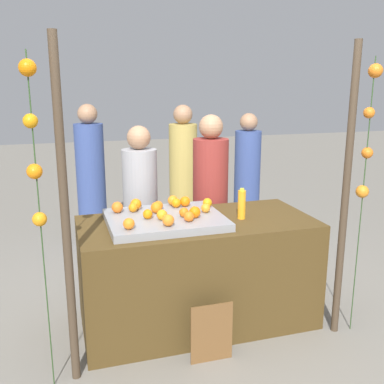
{
  "coord_description": "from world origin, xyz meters",
  "views": [
    {
      "loc": [
        -1.03,
        -3.23,
        1.95
      ],
      "look_at": [
        0.0,
        0.15,
        1.07
      ],
      "focal_mm": 41.84,
      "sensor_mm": 36.0,
      "label": 1
    }
  ],
  "objects": [
    {
      "name": "orange_8",
      "position": [
        -0.31,
        0.11,
        0.98
      ],
      "size": [
        0.09,
        0.09,
        0.09
      ],
      "primitive_type": "sphere",
      "color": "orange",
      "rests_on": "orange_tray"
    },
    {
      "name": "vendor_right",
      "position": [
        0.34,
        0.66,
        0.77
      ],
      "size": [
        0.33,
        0.33,
        1.66
      ],
      "color": "maroon",
      "rests_on": "ground_plane"
    },
    {
      "name": "orange_12",
      "position": [
        -0.4,
        -0.02,
        0.97
      ],
      "size": [
        0.08,
        0.08,
        0.08
      ],
      "primitive_type": "sphere",
      "color": "orange",
      "rests_on": "orange_tray"
    },
    {
      "name": "garland_strand_right",
      "position": [
        1.15,
        -0.49,
        1.58
      ],
      "size": [
        0.11,
        0.1,
        2.12
      ],
      "color": "#2D4C23",
      "rests_on": "ground_plane"
    },
    {
      "name": "orange_13",
      "position": [
        -0.13,
        0.29,
        0.98
      ],
      "size": [
        0.09,
        0.09,
        0.09
      ],
      "primitive_type": "sphere",
      "color": "orange",
      "rests_on": "orange_tray"
    },
    {
      "name": "orange_0",
      "position": [
        -0.27,
        0.19,
        0.97
      ],
      "size": [
        0.08,
        0.08,
        0.08
      ],
      "primitive_type": "sphere",
      "color": "orange",
      "rests_on": "orange_tray"
    },
    {
      "name": "crowd_person_1",
      "position": [
        -0.66,
        2.14,
        0.79
      ],
      "size": [
        0.34,
        0.34,
        1.7
      ],
      "color": "#384C8C",
      "rests_on": "ground_plane"
    },
    {
      "name": "vendor_left",
      "position": [
        -0.33,
        0.7,
        0.73
      ],
      "size": [
        0.31,
        0.31,
        1.57
      ],
      "color": "#99999E",
      "rests_on": "ground_plane"
    },
    {
      "name": "orange_14",
      "position": [
        -0.05,
        -0.1,
        0.98
      ],
      "size": [
        0.09,
        0.09,
        0.09
      ],
      "primitive_type": "sphere",
      "color": "orange",
      "rests_on": "orange_tray"
    },
    {
      "name": "chalkboard_sign",
      "position": [
        -0.07,
        -0.56,
        0.21
      ],
      "size": [
        0.31,
        0.03,
        0.45
      ],
      "color": "brown",
      "rests_on": "ground_plane"
    },
    {
      "name": "orange_11",
      "position": [
        -0.3,
        -0.24,
        0.98
      ],
      "size": [
        0.09,
        0.09,
        0.09
      ],
      "primitive_type": "sphere",
      "color": "orange",
      "rests_on": "orange_tray"
    },
    {
      "name": "orange_6",
      "position": [
        -0.13,
        -0.18,
        0.97
      ],
      "size": [
        0.08,
        0.08,
        0.08
      ],
      "primitive_type": "sphere",
      "color": "orange",
      "rests_on": "orange_tray"
    },
    {
      "name": "crowd_person_0",
      "position": [
        0.42,
        1.91,
        0.79
      ],
      "size": [
        0.34,
        0.34,
        1.69
      ],
      "color": "tan",
      "rests_on": "ground_plane"
    },
    {
      "name": "canopy_post_left",
      "position": [
        -1.01,
        -0.47,
        1.12
      ],
      "size": [
        0.06,
        0.06,
        2.23
      ],
      "primitive_type": "cylinder",
      "color": "#473828",
      "rests_on": "ground_plane"
    },
    {
      "name": "orange_7",
      "position": [
        -0.6,
        0.21,
        0.98
      ],
      "size": [
        0.09,
        0.09,
        0.09
      ],
      "primitive_type": "sphere",
      "color": "orange",
      "rests_on": "orange_tray"
    },
    {
      "name": "crowd_person_2",
      "position": [
        1.2,
        1.74,
        0.74
      ],
      "size": [
        0.32,
        0.32,
        1.58
      ],
      "color": "#384C8C",
      "rests_on": "ground_plane"
    },
    {
      "name": "orange_4",
      "position": [
        0.07,
        0.01,
        0.97
      ],
      "size": [
        0.07,
        0.07,
        0.07
      ],
      "primitive_type": "sphere",
      "color": "orange",
      "rests_on": "orange_tray"
    },
    {
      "name": "orange_5",
      "position": [
        -0.12,
        0.22,
        0.97
      ],
      "size": [
        0.08,
        0.08,
        0.08
      ],
      "primitive_type": "sphere",
      "color": "orange",
      "rests_on": "orange_tray"
    },
    {
      "name": "orange_3",
      "position": [
        0.13,
        0.15,
        0.97
      ],
      "size": [
        0.08,
        0.08,
        0.08
      ],
      "primitive_type": "sphere",
      "color": "orange",
      "rests_on": "orange_tray"
    },
    {
      "name": "orange_tray",
      "position": [
        -0.26,
        0.01,
        0.9
      ],
      "size": [
        0.89,
        0.71,
        0.06
      ],
      "primitive_type": "cube",
      "color": "gray",
      "rests_on": "stall_counter"
    },
    {
      "name": "orange_9",
      "position": [
        -0.13,
        -0.06,
        0.97
      ],
      "size": [
        0.08,
        0.08,
        0.08
      ],
      "primitive_type": "sphere",
      "color": "orange",
      "rests_on": "orange_tray"
    },
    {
      "name": "orange_10",
      "position": [
        -0.31,
        -0.08,
        0.97
      ],
      "size": [
        0.08,
        0.08,
        0.08
      ],
      "primitive_type": "sphere",
      "color": "orange",
      "rests_on": "orange_tray"
    },
    {
      "name": "orange_16",
      "position": [
        -0.04,
        0.23,
        0.98
      ],
      "size": [
        0.09,
        0.09,
        0.09
      ],
      "primitive_type": "sphere",
      "color": "orange",
      "rests_on": "orange_tray"
    },
    {
      "name": "orange_1",
      "position": [
        -0.48,
        0.19,
        0.97
      ],
      "size": [
        0.07,
        0.07,
        0.07
      ],
      "primitive_type": "sphere",
      "color": "orange",
      "rests_on": "orange_tray"
    },
    {
      "name": "ground_plane",
      "position": [
        0.0,
        0.0,
        0.0
      ],
      "size": [
        24.0,
        24.0,
        0.0
      ],
      "primitive_type": "plane",
      "color": "gray"
    },
    {
      "name": "garland_strand_left",
      "position": [
        -1.16,
        -0.51,
        1.59
      ],
      "size": [
        0.1,
        0.1,
        2.12
      ],
      "color": "#2D4C23",
      "rests_on": "ground_plane"
    },
    {
      "name": "orange_15",
      "position": [
        -0.45,
        0.25,
        0.98
      ],
      "size": [
        0.09,
        0.09,
        0.09
      ],
      "primitive_type": "sphere",
      "color": "orange",
      "rests_on": "orange_tray"
    },
    {
      "name": "orange_2",
      "position": [
        -0.58,
        -0.23,
        0.98
      ],
      "size": [
        0.08,
        0.08,
        0.08
      ],
      "primitive_type": "sphere",
      "color": "orange",
      "rests_on": "orange_tray"
    },
    {
      "name": "juice_bottle",
      "position": [
        0.36,
        -0.05,
        0.99
      ],
      "size": [
        0.06,
        0.06,
        0.25
      ],
      "color": "#FBA21F",
      "rests_on": "stall_counter"
    },
    {
      "name": "canopy_post_right",
      "position": [
        1.01,
        -0.47,
        1.12
      ],
      "size": [
        0.06,
        0.06,
        2.23
      ],
      "primitive_type": "cylinder",
      "color": "#473828",
      "rests_on": "ground_plane"
    },
    {
      "name": "stall_counter",
      "position": [
        0.0,
        0.0,
        0.44
      ],
      "size": [
        1.86,
        0.86,
        0.87
      ],
      "primitive_type": "cube",
      "color": "#4C3819",
      "rests_on": "ground_plane"
    }
  ]
}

